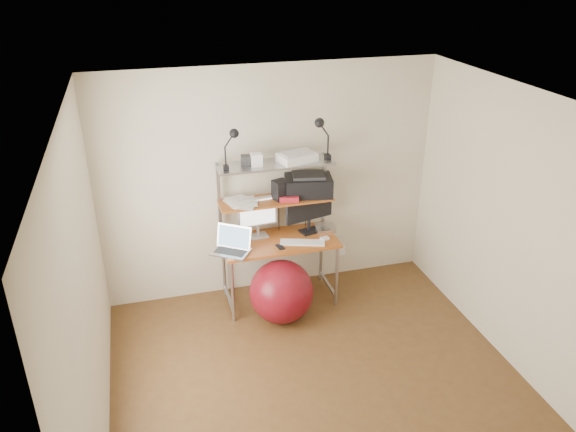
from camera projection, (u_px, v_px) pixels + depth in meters
name	position (u px, v px, depth m)	size (l,w,h in m)	color
room	(326.00, 265.00, 4.41)	(3.60, 3.60, 3.60)	brown
computer_desk	(278.00, 219.00, 5.84)	(1.20, 0.60, 1.57)	#AD6421
wall_outlet	(342.00, 251.00, 6.57)	(0.08, 0.01, 0.12)	white
monitor_silver	(258.00, 214.00, 5.85)	(0.43, 0.17, 0.48)	silver
monitor_black	(309.00, 208.00, 5.94)	(0.54, 0.20, 0.55)	black
laptop	(232.00, 246.00, 5.64)	(0.47, 0.45, 0.32)	silver
keyboard	(302.00, 242.00, 5.81)	(0.46, 0.13, 0.01)	white
mouse	(325.00, 238.00, 5.88)	(0.09, 0.05, 0.02)	white
mac_mini	(325.00, 228.00, 6.08)	(0.21, 0.21, 0.04)	silver
phone	(280.00, 247.00, 5.73)	(0.06, 0.12, 0.01)	black
printer	(308.00, 185.00, 5.89)	(0.54, 0.42, 0.23)	black
nas_cube	(280.00, 190.00, 5.77)	(0.14, 0.14, 0.21)	black
red_box	(289.00, 198.00, 5.78)	(0.20, 0.13, 0.06)	#B11C28
scanner	(297.00, 157.00, 5.67)	(0.42, 0.33, 0.10)	white
box_white	(257.00, 160.00, 5.53)	(0.11, 0.09, 0.13)	white
box_grey	(246.00, 160.00, 5.57)	(0.10, 0.10, 0.10)	#2B2C2E
clip_lamp_left	(232.00, 140.00, 5.34)	(0.16, 0.09, 0.41)	black
clip_lamp_right	(321.00, 130.00, 5.57)	(0.18, 0.10, 0.44)	black
exercise_ball	(281.00, 292.00, 5.73)	(0.66, 0.66, 0.66)	maroon
paper_stack	(242.00, 202.00, 5.72)	(0.38, 0.42, 0.02)	white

